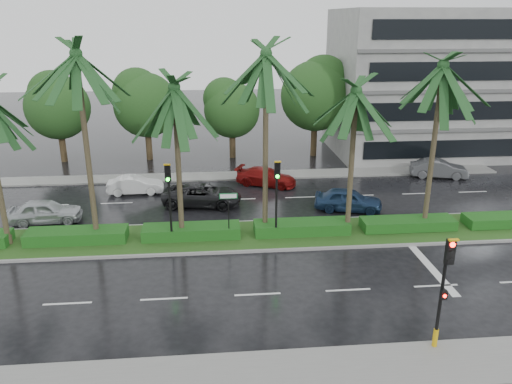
{
  "coord_description": "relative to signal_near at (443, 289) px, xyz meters",
  "views": [
    {
      "loc": [
        -1.8,
        -23.78,
        11.32
      ],
      "look_at": [
        0.53,
        1.5,
        2.41
      ],
      "focal_mm": 35.0,
      "sensor_mm": 36.0,
      "label": 1
    }
  ],
  "objects": [
    {
      "name": "far_sidewalk",
      "position": [
        -6.0,
        21.39,
        -2.44
      ],
      "size": [
        40.0,
        2.0,
        0.12
      ],
      "primitive_type": "cube",
      "color": "slate",
      "rests_on": "ground"
    },
    {
      "name": "bg_trees",
      "position": [
        -5.82,
        26.98,
        2.38
      ],
      "size": [
        33.0,
        5.85,
        8.46
      ],
      "color": "#332817",
      "rests_on": "ground"
    },
    {
      "name": "car_red",
      "position": [
        -3.98,
        19.15,
        -1.88
      ],
      "size": [
        3.33,
        4.63,
        1.24
      ],
      "primitive_type": "imported",
      "rotation": [
        0.0,
        0.0,
        1.15
      ],
      "color": "maroon",
      "rests_on": "ground"
    },
    {
      "name": "car_blue",
      "position": [
        0.52,
        13.8,
        -1.8
      ],
      "size": [
        2.68,
        4.4,
        1.4
      ],
      "primitive_type": "imported",
      "rotation": [
        0.0,
        0.0,
        1.3
      ],
      "color": "navy",
      "rests_on": "ground"
    },
    {
      "name": "street_sign",
      "position": [
        -7.0,
        9.87,
        -0.38
      ],
      "size": [
        0.95,
        0.09,
        2.6
      ],
      "color": "black",
      "rests_on": "median"
    },
    {
      "name": "building",
      "position": [
        11.0,
        27.39,
        3.5
      ],
      "size": [
        16.0,
        10.0,
        12.0
      ],
      "primitive_type": "cube",
      "color": "gray",
      "rests_on": "ground"
    },
    {
      "name": "car_white",
      "position": [
        -13.0,
        18.19,
        -1.89
      ],
      "size": [
        1.4,
        3.73,
        1.22
      ],
      "primitive_type": "imported",
      "rotation": [
        0.0,
        0.0,
        1.6
      ],
      "color": "silver",
      "rests_on": "ground"
    },
    {
      "name": "signal_near",
      "position": [
        0.0,
        0.0,
        0.0
      ],
      "size": [
        0.34,
        0.45,
        4.36
      ],
      "color": "black",
      "rests_on": "near_sidewalk"
    },
    {
      "name": "car_silver",
      "position": [
        -17.5,
        13.49,
        -1.81
      ],
      "size": [
        1.95,
        4.19,
        1.39
      ],
      "primitive_type": "imported",
      "rotation": [
        0.0,
        0.0,
        1.65
      ],
      "color": "#B2B6BA",
      "rests_on": "ground"
    },
    {
      "name": "hedge",
      "position": [
        -6.0,
        10.39,
        -2.05
      ],
      "size": [
        35.2,
        1.4,
        0.6
      ],
      "color": "#174614",
      "rests_on": "median"
    },
    {
      "name": "signal_median_left",
      "position": [
        -10.0,
        9.69,
        0.49
      ],
      "size": [
        0.34,
        0.42,
        4.36
      ],
      "color": "black",
      "rests_on": "median"
    },
    {
      "name": "median",
      "position": [
        -6.0,
        10.39,
        -2.42
      ],
      "size": [
        36.0,
        4.0,
        0.15
      ],
      "color": "gray",
      "rests_on": "ground"
    },
    {
      "name": "car_darkgrey",
      "position": [
        -8.48,
        15.54,
        -1.81
      ],
      "size": [
        2.94,
        5.22,
        1.38
      ],
      "primitive_type": "imported",
      "rotation": [
        0.0,
        0.0,
        1.44
      ],
      "color": "black",
      "rests_on": "ground"
    },
    {
      "name": "ground",
      "position": [
        -6.0,
        9.39,
        -2.5
      ],
      "size": [
        120.0,
        120.0,
        0.0
      ],
      "primitive_type": "plane",
      "color": "black",
      "rests_on": "ground"
    },
    {
      "name": "car_grey",
      "position": [
        9.04,
        19.81,
        -1.83
      ],
      "size": [
        2.41,
        4.31,
        1.35
      ],
      "primitive_type": "imported",
      "rotation": [
        0.0,
        0.0,
        1.31
      ],
      "color": "#505154",
      "rests_on": "ground"
    },
    {
      "name": "near_sidewalk",
      "position": [
        -6.0,
        -0.81,
        -2.44
      ],
      "size": [
        40.0,
        2.4,
        0.12
      ],
      "primitive_type": "cube",
      "color": "slate",
      "rests_on": "ground"
    },
    {
      "name": "lane_markings",
      "position": [
        -2.96,
        8.96,
        -2.5
      ],
      "size": [
        34.0,
        13.06,
        0.01
      ],
      "color": "silver",
      "rests_on": "ground"
    },
    {
      "name": "palm_row",
      "position": [
        -7.25,
        10.41,
        5.54
      ],
      "size": [
        26.3,
        4.2,
        10.37
      ],
      "color": "#3D3323",
      "rests_on": "median"
    },
    {
      "name": "signal_median_right",
      "position": [
        -4.5,
        9.69,
        0.49
      ],
      "size": [
        0.34,
        0.42,
        4.36
      ],
      "color": "black",
      "rests_on": "median"
    }
  ]
}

